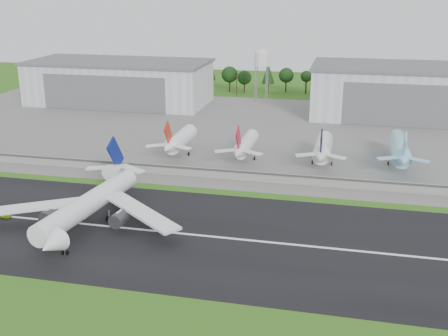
% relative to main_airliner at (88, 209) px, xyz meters
% --- Properties ---
extents(ground, '(600.00, 600.00, 0.00)m').
position_rel_main_airliner_xyz_m(ground, '(23.53, -9.57, -4.89)').
color(ground, '#296417').
rests_on(ground, ground).
extents(runway, '(320.00, 60.00, 0.10)m').
position_rel_main_airliner_xyz_m(runway, '(23.53, 0.43, -4.84)').
color(runway, black).
rests_on(runway, ground).
extents(runway_centerline, '(220.00, 1.00, 0.02)m').
position_rel_main_airliner_xyz_m(runway_centerline, '(23.53, 0.43, -4.78)').
color(runway_centerline, white).
rests_on(runway_centerline, runway).
extents(apron, '(320.00, 150.00, 0.10)m').
position_rel_main_airliner_xyz_m(apron, '(23.53, 110.43, -4.84)').
color(apron, slate).
rests_on(apron, ground).
extents(blast_fence, '(240.00, 0.61, 3.50)m').
position_rel_main_airliner_xyz_m(blast_fence, '(23.53, 45.42, -3.09)').
color(blast_fence, gray).
rests_on(blast_fence, ground).
extents(hangar_west, '(97.00, 44.00, 23.20)m').
position_rel_main_airliner_xyz_m(hangar_west, '(-56.47, 155.35, 6.74)').
color(hangar_west, silver).
rests_on(hangar_west, ground).
extents(hangar_east, '(102.00, 47.00, 25.20)m').
position_rel_main_airliner_xyz_m(hangar_east, '(98.53, 155.35, 7.73)').
color(hangar_east, silver).
rests_on(hangar_east, ground).
extents(water_tower, '(8.40, 8.40, 29.40)m').
position_rel_main_airliner_xyz_m(water_tower, '(18.53, 175.43, 19.66)').
color(water_tower, '#99999E').
rests_on(water_tower, ground).
extents(utility_poles, '(230.00, 3.00, 12.00)m').
position_rel_main_airliner_xyz_m(utility_poles, '(23.53, 190.43, -4.89)').
color(utility_poles, black).
rests_on(utility_poles, ground).
extents(treeline, '(320.00, 16.00, 22.00)m').
position_rel_main_airliner_xyz_m(treeline, '(23.53, 205.43, -4.89)').
color(treeline, black).
rests_on(treeline, ground).
extents(main_airliner, '(56.92, 59.26, 18.17)m').
position_rel_main_airliner_xyz_m(main_airliner, '(0.00, 0.00, 0.00)').
color(main_airliner, white).
rests_on(main_airliner, runway).
extents(ground_vehicle, '(4.57, 2.16, 1.26)m').
position_rel_main_airliner_xyz_m(ground_vehicle, '(-26.02, -0.47, -4.16)').
color(ground_vehicle, '#A1D218').
rests_on(ground_vehicle, runway).
extents(parked_jet_red_a, '(7.36, 31.29, 16.77)m').
position_rel_main_airliner_xyz_m(parked_jet_red_a, '(4.60, 67.01, 1.37)').
color(parked_jet_red_a, white).
rests_on(parked_jet_red_a, ground).
extents(parked_jet_red_b, '(7.36, 31.29, 16.44)m').
position_rel_main_airliner_xyz_m(parked_jet_red_b, '(30.13, 66.96, 1.06)').
color(parked_jet_red_b, white).
rests_on(parked_jet_red_b, ground).
extents(parked_jet_navy, '(7.36, 31.29, 16.92)m').
position_rel_main_airliner_xyz_m(parked_jet_navy, '(58.48, 67.03, 1.51)').
color(parked_jet_navy, white).
rests_on(parked_jet_navy, ground).
extents(parked_jet_skyblue, '(7.36, 37.29, 17.00)m').
position_rel_main_airliner_xyz_m(parked_jet_skyblue, '(85.43, 72.04, 1.53)').
color(parked_jet_skyblue, '#85C4E7').
rests_on(parked_jet_skyblue, ground).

